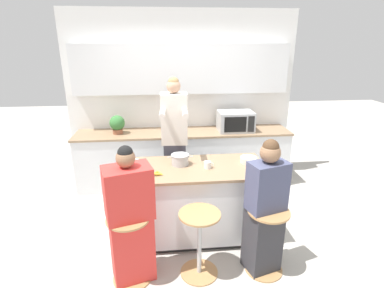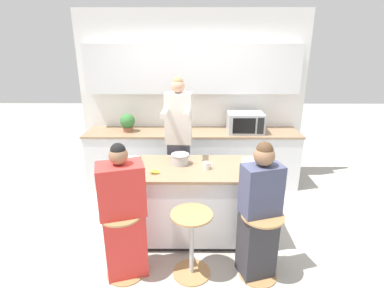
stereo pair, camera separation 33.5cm
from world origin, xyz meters
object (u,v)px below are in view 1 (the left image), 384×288
bar_stool_rightmost (266,237)px  coffee_cup_near (208,165)px  person_cooking (175,148)px  bar_stool_leftmost (130,244)px  fruit_bowl (130,164)px  juice_carton (127,171)px  microwave (236,121)px  bar_stool_center (199,239)px  cooking_pot (180,160)px  kitchen_island (193,201)px  banana_bunch (157,173)px  potted_plant (117,124)px  person_seated_near (265,213)px  person_wrapped_blanket (130,220)px

bar_stool_rightmost → coffee_cup_near: bearing=128.7°
person_cooking → bar_stool_rightmost: bearing=-53.0°
bar_stool_leftmost → fruit_bowl: bearing=92.6°
juice_carton → microwave: size_ratio=0.33×
coffee_cup_near → bar_stool_center: bearing=-105.0°
bar_stool_leftmost → coffee_cup_near: (0.83, 0.61, 0.52)m
juice_carton → microwave: microwave is taller
microwave → cooking_pot: bearing=-126.6°
cooking_pot → coffee_cup_near: size_ratio=2.63×
kitchen_island → banana_bunch: bearing=-156.7°
bar_stool_rightmost → bar_stool_center: bearing=178.3°
juice_carton → kitchen_island: bearing=18.0°
bar_stool_rightmost → coffee_cup_near: (-0.50, 0.63, 0.52)m
person_cooking → microwave: bearing=41.7°
bar_stool_leftmost → potted_plant: (-0.34, 2.06, 0.64)m
fruit_bowl → juice_carton: bearing=-90.6°
fruit_bowl → person_seated_near: bearing=-28.8°
microwave → bar_stool_leftmost: bearing=-126.2°
bar_stool_leftmost → coffee_cup_near: size_ratio=6.20×
coffee_cup_near → potted_plant: 1.86m
kitchen_island → coffee_cup_near: bearing=-15.1°
bar_stool_center → cooking_pot: size_ratio=2.36×
bar_stool_rightmost → juice_carton: size_ratio=3.91×
bar_stool_rightmost → banana_bunch: 1.28m
coffee_cup_near → juice_carton: size_ratio=0.63×
kitchen_island → microwave: (0.81, 1.37, 0.59)m
person_wrapped_blanket → person_seated_near: size_ratio=0.99×
bar_stool_leftmost → potted_plant: potted_plant is taller
person_cooking → coffee_cup_near: 0.70m
potted_plant → person_wrapped_blanket: bearing=-79.9°
bar_stool_center → bar_stool_rightmost: 0.67m
microwave → fruit_bowl: bearing=-140.2°
person_wrapped_blanket → potted_plant: bearing=83.2°
person_seated_near → banana_bunch: bearing=139.0°
bar_stool_leftmost → person_wrapped_blanket: (0.02, 0.02, 0.25)m
bar_stool_leftmost → bar_stool_rightmost: (1.33, -0.01, 0.00)m
microwave → bar_stool_center: bearing=-112.0°
person_seated_near → kitchen_island: bearing=118.4°
person_seated_near → potted_plant: size_ratio=4.95×
person_cooking → person_wrapped_blanket: size_ratio=1.32×
fruit_bowl → juice_carton: size_ratio=1.28×
kitchen_island → bar_stool_leftmost: bearing=-135.4°
person_seated_near → fruit_bowl: 1.56m
kitchen_island → bar_stool_center: (0.00, -0.65, -0.05)m
cooking_pot → coffee_cup_near: cooking_pot is taller
bar_stool_leftmost → bar_stool_rightmost: 1.33m
bar_stool_center → cooking_pot: (-0.14, 0.74, 0.55)m
bar_stool_leftmost → potted_plant: 2.18m
cooking_pot → juice_carton: 0.65m
juice_carton → bar_stool_center: bearing=-31.0°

